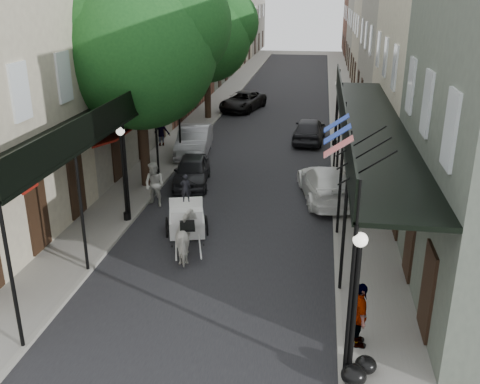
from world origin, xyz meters
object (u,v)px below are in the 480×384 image
(pedestrian_walking, at_px, (155,185))
(lamppost_right_near, at_px, (354,306))
(car_left_near, at_px, (192,171))
(car_right_near, at_px, (327,183))
(horse, at_px, (188,238))
(car_right_far, at_px, (309,130))
(pedestrian_sidewalk_left, at_px, (161,131))
(car_left_mid, at_px, (194,141))
(lamppost_right_far, at_px, (337,112))
(car_left_far, at_px, (243,101))
(tree_near, at_px, (148,42))
(lamppost_left, at_px, (124,173))
(carriage, at_px, (186,205))
(tree_far, at_px, (212,33))
(pedestrian_sidewalk_right, at_px, (360,315))

(pedestrian_walking, bearing_deg, lamppost_right_near, -33.25)
(car_left_near, distance_m, car_right_near, 6.28)
(horse, bearing_deg, car_right_far, -118.34)
(horse, xyz_separation_m, car_right_far, (3.64, 15.52, -0.01))
(pedestrian_sidewalk_left, xyz_separation_m, car_left_mid, (2.20, -1.08, -0.16))
(lamppost_right_far, distance_m, car_right_far, 2.23)
(horse, bearing_deg, car_left_far, -101.39)
(tree_near, height_order, lamppost_right_far, tree_near)
(lamppost_left, distance_m, car_left_mid, 9.55)
(car_left_near, bearing_deg, car_right_near, -17.01)
(pedestrian_walking, bearing_deg, car_right_near, 33.59)
(lamppost_right_far, relative_size, car_left_near, 0.96)
(pedestrian_sidewalk_left, bearing_deg, car_right_near, 120.44)
(carriage, relative_size, car_right_far, 0.58)
(carriage, distance_m, pedestrian_walking, 2.77)
(tree_near, relative_size, horse, 5.43)
(tree_far, xyz_separation_m, horse, (3.21, -20.69, -5.09))
(pedestrian_sidewalk_right, bearing_deg, lamppost_right_far, -6.25)
(horse, height_order, pedestrian_sidewalk_right, pedestrian_sidewalk_right)
(car_left_near, height_order, car_left_far, car_left_far)
(car_right_near, bearing_deg, lamppost_right_near, 82.25)
(pedestrian_sidewalk_right, relative_size, car_right_near, 0.35)
(pedestrian_walking, relative_size, pedestrian_sidewalk_right, 1.10)
(tree_far, relative_size, car_left_far, 1.74)
(car_left_far, distance_m, car_right_far, 9.81)
(horse, relative_size, car_left_near, 0.46)
(horse, xyz_separation_m, carriage, (-0.61, 2.25, 0.22))
(lamppost_right_near, bearing_deg, lamppost_right_far, 90.00)
(car_left_near, xyz_separation_m, car_left_mid, (-1.00, 4.79, 0.11))
(pedestrian_walking, height_order, pedestrian_sidewalk_left, pedestrian_walking)
(tree_far, xyz_separation_m, pedestrian_walking, (0.75, -16.38, -4.88))
(lamppost_right_near, bearing_deg, pedestrian_sidewalk_right, 78.32)
(horse, bearing_deg, tree_far, -96.33)
(pedestrian_sidewalk_left, bearing_deg, carriage, 87.68)
(lamppost_right_near, distance_m, car_left_near, 14.39)
(pedestrian_sidewalk_left, bearing_deg, pedestrian_sidewalk_right, 97.18)
(lamppost_right_far, distance_m, car_left_far, 11.55)
(lamppost_right_far, height_order, pedestrian_sidewalk_left, lamppost_right_far)
(carriage, bearing_deg, horse, -90.00)
(lamppost_right_near, bearing_deg, car_left_mid, 113.81)
(pedestrian_sidewalk_left, distance_m, car_left_mid, 2.46)
(pedestrian_walking, xyz_separation_m, car_right_near, (7.10, 1.86, -0.23))
(pedestrian_walking, distance_m, car_left_mid, 7.66)
(tree_near, xyz_separation_m, carriage, (2.55, -4.44, -5.52))
(tree_near, xyz_separation_m, car_right_near, (7.80, -0.53, -5.76))
(tree_far, distance_m, lamppost_right_near, 27.74)
(lamppost_right_far, distance_m, pedestrian_walking, 12.77)
(car_right_far, bearing_deg, lamppost_right_near, 98.16)
(lamppost_right_near, xyz_separation_m, lamppost_left, (-8.20, 8.00, 0.00))
(lamppost_right_far, relative_size, car_right_far, 0.86)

